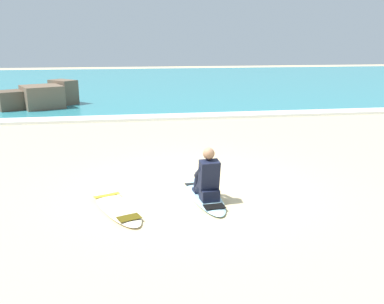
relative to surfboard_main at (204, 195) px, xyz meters
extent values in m
plane|color=#CCB584|center=(-0.07, 0.54, -0.04)|extent=(80.00, 80.00, 0.00)
cube|color=teal|center=(-0.07, 21.81, 0.01)|extent=(80.00, 28.00, 0.10)
cube|color=white|center=(-0.07, 8.11, 0.02)|extent=(80.00, 0.90, 0.11)
ellipsoid|color=#9ED1E5|center=(0.00, 0.00, 0.00)|extent=(0.68, 2.07, 0.07)
cube|color=black|center=(-0.05, 0.57, 0.04)|extent=(0.48, 0.14, 0.01)
cube|color=black|center=(0.05, -0.65, 0.04)|extent=(0.38, 0.27, 0.01)
cube|color=black|center=(0.03, -0.34, 0.14)|extent=(0.35, 0.29, 0.20)
cylinder|color=black|center=(-0.09, -0.17, 0.29)|extent=(0.19, 0.42, 0.43)
cylinder|color=black|center=(-0.13, 0.03, 0.26)|extent=(0.15, 0.27, 0.42)
cube|color=black|center=(-0.14, 0.10, 0.07)|extent=(0.12, 0.23, 0.05)
cylinder|color=black|center=(0.11, -0.15, 0.29)|extent=(0.19, 0.42, 0.43)
cylinder|color=black|center=(0.10, 0.06, 0.26)|extent=(0.15, 0.27, 0.42)
cube|color=black|center=(0.10, 0.13, 0.07)|extent=(0.12, 0.23, 0.05)
cube|color=black|center=(0.02, -0.30, 0.49)|extent=(0.37, 0.33, 0.57)
sphere|color=#A37556|center=(0.02, -0.27, 0.88)|extent=(0.21, 0.21, 0.21)
cylinder|color=black|center=(-0.13, -0.17, 0.52)|extent=(0.13, 0.40, 0.31)
cylinder|color=black|center=(0.15, -0.14, 0.52)|extent=(0.13, 0.40, 0.31)
ellipsoid|color=#EFE5C6|center=(-1.61, -0.31, 0.00)|extent=(1.14, 1.96, 0.07)
cube|color=gold|center=(-1.80, 0.19, 0.04)|extent=(0.48, 0.26, 0.01)
cube|color=#4C400C|center=(-1.40, -0.87, 0.04)|extent=(0.42, 0.35, 0.01)
cube|color=brown|center=(-4.83, 10.88, 0.48)|extent=(2.02, 2.06, 1.03)
cube|color=brown|center=(-5.85, 10.76, 0.39)|extent=(1.86, 1.72, 0.86)
cube|color=brown|center=(-4.10, 11.93, 0.54)|extent=(1.38, 1.39, 1.16)
camera|label=1|loc=(-1.38, -7.03, 2.78)|focal=38.21mm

